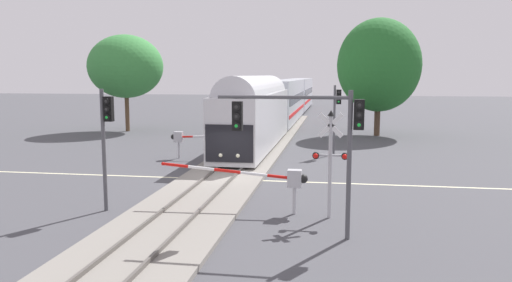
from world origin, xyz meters
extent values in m
plane|color=#47474C|center=(0.00, 0.00, 0.00)|extent=(220.00, 220.00, 0.00)
cube|color=beige|center=(0.00, 0.00, 0.00)|extent=(44.00, 0.20, 0.01)
cube|color=gray|center=(0.00, 0.00, 0.09)|extent=(4.40, 80.00, 0.18)
cube|color=#56514C|center=(-0.72, 0.00, 0.25)|extent=(0.10, 80.00, 0.14)
cube|color=#56514C|center=(0.72, 0.00, 0.25)|extent=(0.10, 80.00, 0.14)
cube|color=silver|center=(0.00, 10.88, 2.27)|extent=(3.00, 18.13, 3.90)
cube|color=black|center=(0.00, 1.79, 1.69)|extent=(2.76, 0.08, 2.15)
cylinder|color=silver|center=(0.00, 10.88, 4.10)|extent=(2.76, 16.32, 2.76)
sphere|color=#F4F2CC|center=(-0.50, 1.78, 1.00)|extent=(0.24, 0.24, 0.24)
sphere|color=#F4F2CC|center=(0.50, 1.78, 1.00)|extent=(0.24, 0.24, 0.24)
cube|color=#B7BCC6|center=(0.00, 31.87, 2.62)|extent=(3.00, 22.05, 4.60)
cube|color=black|center=(1.51, 31.87, 2.92)|extent=(0.04, 19.85, 0.90)
cube|color=red|center=(1.52, 31.87, 1.47)|extent=(0.04, 20.29, 0.36)
cube|color=#B7BCC6|center=(0.00, 54.82, 2.62)|extent=(3.00, 22.05, 4.60)
cube|color=black|center=(1.51, 54.82, 2.92)|extent=(0.04, 19.85, 0.90)
cube|color=red|center=(1.52, 54.82, 1.47)|extent=(0.04, 20.29, 0.36)
cylinder|color=#B7B7BC|center=(4.37, -6.04, 0.55)|extent=(0.14, 0.14, 1.10)
cube|color=#B7B7BC|center=(4.37, -6.04, 1.45)|extent=(0.56, 0.40, 0.70)
sphere|color=black|center=(4.72, -6.04, 1.45)|extent=(0.36, 0.36, 0.36)
cylinder|color=red|center=(3.82, -6.04, 1.49)|extent=(1.10, 0.12, 0.21)
cylinder|color=white|center=(2.73, -6.04, 1.58)|extent=(1.10, 0.12, 0.21)
cylinder|color=red|center=(1.64, -6.04, 1.67)|extent=(1.10, 0.12, 0.21)
cylinder|color=white|center=(0.54, -6.04, 1.76)|extent=(1.10, 0.12, 0.21)
cylinder|color=red|center=(-0.55, -6.04, 1.84)|extent=(1.10, 0.12, 0.21)
sphere|color=red|center=(-1.10, -6.04, 1.89)|extent=(0.14, 0.14, 0.14)
cylinder|color=#B2B2B7|center=(5.76, -6.35, 1.99)|extent=(0.14, 0.14, 3.98)
cube|color=white|center=(5.76, -6.37, 3.63)|extent=(0.98, 0.05, 0.98)
cube|color=white|center=(5.76, -6.37, 3.63)|extent=(0.98, 0.05, 0.98)
cube|color=#B2B2B7|center=(5.76, -6.35, 2.47)|extent=(1.10, 0.08, 0.08)
cylinder|color=black|center=(5.21, -6.45, 2.47)|extent=(0.26, 0.18, 0.26)
cylinder|color=black|center=(6.31, -6.45, 2.47)|extent=(0.26, 0.18, 0.26)
sphere|color=red|center=(5.21, -6.55, 2.47)|extent=(0.20, 0.20, 0.20)
sphere|color=red|center=(6.31, -6.55, 2.47)|extent=(0.20, 0.20, 0.20)
cone|color=black|center=(5.76, -6.35, 4.10)|extent=(0.28, 0.28, 0.22)
cylinder|color=#B7B7BC|center=(-4.37, 6.04, 0.55)|extent=(0.14, 0.14, 1.10)
cube|color=#B7B7BC|center=(-4.37, 6.04, 1.45)|extent=(0.56, 0.40, 0.70)
sphere|color=black|center=(-4.72, 6.04, 1.45)|extent=(0.36, 0.36, 0.36)
cylinder|color=red|center=(-3.87, 6.04, 1.47)|extent=(1.00, 0.12, 0.16)
cylinder|color=white|center=(-2.88, 6.04, 1.51)|extent=(1.00, 0.12, 0.16)
cylinder|color=red|center=(-1.88, 6.04, 1.55)|extent=(1.00, 0.12, 0.16)
cylinder|color=white|center=(-0.89, 6.04, 1.58)|extent=(1.00, 0.12, 0.16)
cylinder|color=red|center=(0.11, 6.04, 1.62)|extent=(1.00, 0.12, 0.16)
sphere|color=red|center=(0.61, 6.04, 1.64)|extent=(0.14, 0.14, 0.14)
cylinder|color=#4C4C51|center=(-3.32, -6.78, 2.49)|extent=(0.16, 0.16, 4.99)
cube|color=black|center=(-3.04, -6.78, 4.19)|extent=(0.34, 0.26, 1.00)
sphere|color=#262626|center=(-3.04, -6.93, 4.51)|extent=(0.20, 0.20, 0.20)
cylinder|color=black|center=(-3.04, -6.96, 4.51)|extent=(0.24, 0.10, 0.24)
sphere|color=#262626|center=(-3.04, -6.93, 4.19)|extent=(0.20, 0.20, 0.20)
cylinder|color=black|center=(-3.04, -6.96, 4.19)|extent=(0.24, 0.10, 0.24)
sphere|color=green|center=(-3.04, -6.93, 3.87)|extent=(0.20, 0.20, 0.20)
cylinder|color=black|center=(-3.04, -6.96, 3.87)|extent=(0.24, 0.10, 0.24)
cylinder|color=#4C4C51|center=(5.81, 9.31, 2.42)|extent=(0.16, 0.16, 4.83)
cube|color=black|center=(6.09, 9.31, 4.03)|extent=(0.34, 0.26, 1.00)
sphere|color=#262626|center=(6.09, 9.16, 4.35)|extent=(0.20, 0.20, 0.20)
cylinder|color=black|center=(6.09, 9.13, 4.35)|extent=(0.24, 0.10, 0.24)
sphere|color=#262626|center=(6.09, 9.16, 4.03)|extent=(0.20, 0.20, 0.20)
cylinder|color=black|center=(6.09, 9.13, 4.03)|extent=(0.24, 0.10, 0.24)
sphere|color=green|center=(6.09, 9.16, 3.71)|extent=(0.20, 0.20, 0.20)
cylinder|color=black|center=(6.09, 9.13, 3.71)|extent=(0.24, 0.10, 0.24)
cylinder|color=#4C4C51|center=(6.42, -8.81, 2.52)|extent=(0.16, 0.16, 5.05)
cube|color=black|center=(6.70, -8.81, 4.25)|extent=(0.34, 0.26, 1.00)
sphere|color=#262626|center=(6.70, -8.96, 4.57)|extent=(0.20, 0.20, 0.20)
cylinder|color=black|center=(6.70, -8.99, 4.57)|extent=(0.24, 0.10, 0.24)
sphere|color=#262626|center=(6.70, -8.96, 4.25)|extent=(0.20, 0.20, 0.20)
cylinder|color=black|center=(6.70, -8.99, 4.25)|extent=(0.24, 0.10, 0.24)
sphere|color=green|center=(6.70, -8.96, 3.93)|extent=(0.20, 0.20, 0.20)
cylinder|color=black|center=(6.70, -8.99, 3.93)|extent=(0.24, 0.10, 0.24)
cylinder|color=#4C4C51|center=(4.18, -8.81, 4.80)|extent=(4.46, 0.12, 0.12)
cube|color=black|center=(2.62, -8.81, 4.15)|extent=(0.34, 0.26, 1.00)
sphere|color=#262626|center=(2.62, -8.96, 4.47)|extent=(0.20, 0.20, 0.20)
cylinder|color=black|center=(2.62, -8.99, 4.47)|extent=(0.24, 0.10, 0.24)
sphere|color=#262626|center=(2.62, -8.96, 4.15)|extent=(0.20, 0.20, 0.20)
cylinder|color=black|center=(2.62, -8.99, 4.15)|extent=(0.24, 0.10, 0.24)
sphere|color=green|center=(2.62, -8.96, 3.83)|extent=(0.20, 0.20, 0.20)
cylinder|color=black|center=(2.62, -8.99, 3.83)|extent=(0.24, 0.10, 0.24)
cylinder|color=brown|center=(-14.44, 20.82, 2.02)|extent=(0.41, 0.41, 4.05)
ellipsoid|color=#38843D|center=(-14.44, 20.82, 6.34)|extent=(7.25, 7.25, 6.12)
cylinder|color=#4C3828|center=(9.64, 21.10, 1.63)|extent=(0.53, 0.53, 3.26)
ellipsoid|color=#236628|center=(9.64, 21.10, 6.41)|extent=(7.48, 7.48, 8.39)
camera|label=1|loc=(5.97, -25.45, 5.55)|focal=34.92mm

